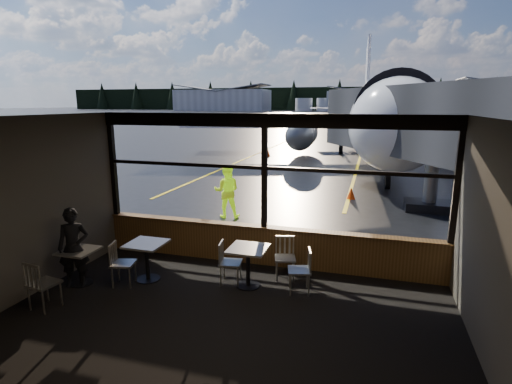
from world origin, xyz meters
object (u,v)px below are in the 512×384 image
at_px(cafe_table_left, 80,267).
at_px(passenger, 74,248).
at_px(chair_near_w, 231,263).
at_px(jet_bridge, 414,138).
at_px(cafe_table_near, 248,267).
at_px(chair_mid_w, 123,264).
at_px(airliner, 377,80).
at_px(cone_wing, 268,153).
at_px(chair_near_n, 285,259).
at_px(ground_crew, 227,191).
at_px(cone_nose, 351,193).
at_px(cafe_table_mid, 147,261).
at_px(chair_near_e, 299,271).
at_px(chair_left_s, 44,284).

relative_size(cafe_table_left, passenger, 0.46).
relative_size(cafe_table_left, chair_near_w, 0.83).
bearing_deg(jet_bridge, cafe_table_near, -118.21).
xyz_separation_m(cafe_table_left, chair_mid_w, (0.89, 0.22, 0.08)).
distance_m(airliner, cone_wing, 9.08).
xyz_separation_m(cafe_table_near, cafe_table_left, (-3.39, -0.89, -0.04)).
bearing_deg(cone_wing, chair_near_n, -74.32).
bearing_deg(cone_wing, cafe_table_near, -76.49).
bearing_deg(cafe_table_near, ground_crew, 115.10).
relative_size(cone_nose, cone_wing, 0.90).
height_order(airliner, cone_wing, airliner).
xyz_separation_m(chair_near_n, passenger, (-4.08, -1.54, 0.37)).
relative_size(airliner, cafe_table_mid, 41.35).
height_order(cafe_table_left, chair_near_e, chair_near_e).
height_order(cafe_table_left, cone_wing, cafe_table_left).
height_order(passenger, cone_wing, passenger).
bearing_deg(ground_crew, chair_near_e, 110.78).
bearing_deg(chair_near_w, cafe_table_left, -82.62).
height_order(chair_left_s, cone_nose, chair_left_s).
height_order(cafe_table_left, chair_near_w, chair_near_w).
xyz_separation_m(chair_near_w, passenger, (-3.05, -0.98, 0.37)).
bearing_deg(chair_left_s, cone_nose, 73.13).
xyz_separation_m(ground_crew, cone_nose, (3.83, 3.78, -0.65)).
distance_m(passenger, cone_nose, 10.77).
height_order(chair_near_w, chair_mid_w, chair_mid_w).
bearing_deg(cafe_table_left, airliner, 76.40).
bearing_deg(cafe_table_mid, airliner, 79.02).
relative_size(chair_near_n, ground_crew, 0.52).
relative_size(chair_near_n, passenger, 0.55).
bearing_deg(chair_left_s, jet_bridge, 59.63).
distance_m(airliner, chair_left_s, 25.62).
height_order(airliner, chair_mid_w, airliner).
xyz_separation_m(chair_near_w, chair_left_s, (-2.93, -1.93, 0.02)).
height_order(jet_bridge, passenger, jet_bridge).
distance_m(cafe_table_left, chair_left_s, 1.04).
height_order(chair_mid_w, cone_nose, chair_mid_w).
relative_size(cafe_table_left, cone_wing, 1.46).
bearing_deg(chair_near_n, airliner, -109.25).
bearing_deg(chair_near_e, cone_wing, 2.17).
bearing_deg(chair_mid_w, cafe_table_left, -90.97).
xyz_separation_m(chair_mid_w, chair_left_s, (-0.81, -1.26, 0.02)).
distance_m(chair_near_e, cone_nose, 8.53).
bearing_deg(cone_wing, chair_near_e, -73.65).
distance_m(chair_near_n, chair_mid_w, 3.39).
distance_m(cafe_table_left, passenger, 0.46).
height_order(chair_near_w, ground_crew, ground_crew).
bearing_deg(chair_near_n, cone_nose, -111.80).
height_order(jet_bridge, chair_near_n, jet_bridge).
height_order(chair_mid_w, cone_wing, chair_mid_w).
distance_m(chair_near_e, chair_near_w, 1.44).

